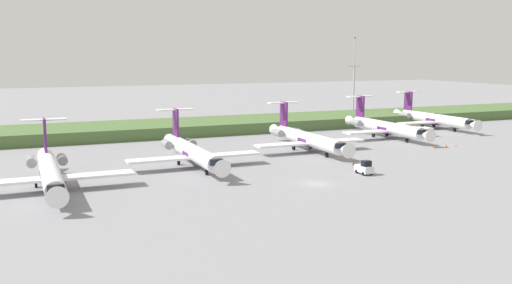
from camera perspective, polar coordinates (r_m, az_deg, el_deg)
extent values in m
plane|color=gray|center=(110.36, -1.48, -1.00)|extent=(500.00, 500.00, 0.00)
cube|color=#4C6B38|center=(139.64, -6.23, 1.58)|extent=(320.00, 20.00, 2.67)
cylinder|color=white|center=(84.04, -20.21, -2.97)|extent=(2.70, 24.00, 2.70)
cone|color=white|center=(70.87, -19.63, -5.07)|extent=(2.70, 3.00, 2.70)
cone|color=white|center=(97.80, -20.64, -1.39)|extent=(2.30, 4.00, 2.29)
cube|color=black|center=(72.61, -19.74, -4.37)|extent=(2.03, 1.80, 0.90)
cylinder|color=#591E66|center=(84.07, -20.20, -3.07)|extent=(2.76, 3.60, 2.76)
cube|color=white|center=(83.15, -24.22, -3.76)|extent=(11.00, 3.20, 0.36)
cube|color=white|center=(83.64, -16.10, -3.25)|extent=(11.00, 3.20, 0.36)
cube|color=#591E66|center=(94.24, -20.68, 0.67)|extent=(0.36, 3.20, 5.20)
cube|color=white|center=(94.25, -20.77, 2.14)|extent=(6.80, 1.80, 0.24)
cylinder|color=gray|center=(92.98, -21.89, -1.85)|extent=(1.50, 3.40, 1.50)
cylinder|color=gray|center=(93.15, -19.13, -1.68)|extent=(1.50, 3.40, 1.50)
cylinder|color=gray|center=(77.09, -19.86, -5.09)|extent=(0.20, 0.20, 0.65)
cylinder|color=black|center=(77.22, -19.83, -5.49)|extent=(0.30, 0.90, 0.90)
cylinder|color=black|center=(86.74, -21.47, -4.04)|extent=(0.35, 0.90, 0.90)
cylinder|color=black|center=(86.89, -18.97, -3.88)|extent=(0.35, 0.90, 0.90)
cylinder|color=white|center=(95.95, -6.43, -1.06)|extent=(2.70, 24.00, 2.70)
cone|color=white|center=(83.32, -3.77, -2.54)|extent=(2.70, 3.00, 2.70)
cone|color=white|center=(109.28, -8.54, 0.10)|extent=(2.30, 4.00, 2.29)
cube|color=black|center=(84.99, -4.20, -1.99)|extent=(2.02, 1.80, 0.90)
cylinder|color=#591E66|center=(95.98, -6.43, -1.15)|extent=(2.76, 3.60, 2.76)
cube|color=white|center=(93.62, -9.72, -1.76)|extent=(11.00, 3.20, 0.36)
cube|color=white|center=(96.95, -2.91, -1.28)|extent=(11.00, 3.20, 0.36)
cube|color=#591E66|center=(105.87, -8.18, 1.99)|extent=(0.36, 3.20, 5.20)
cube|color=white|center=(105.90, -8.25, 3.30)|extent=(6.80, 1.80, 0.24)
cylinder|color=gray|center=(104.10, -9.07, -0.23)|extent=(1.50, 3.40, 1.50)
cylinder|color=gray|center=(105.26, -6.70, -0.08)|extent=(1.50, 3.40, 1.50)
cylinder|color=gray|center=(89.24, -5.05, -2.74)|extent=(0.20, 0.20, 0.65)
cylinder|color=black|center=(89.35, -5.04, -3.09)|extent=(0.30, 0.90, 0.90)
cylinder|color=black|center=(98.08, -7.88, -2.06)|extent=(0.35, 0.90, 0.90)
cylinder|color=black|center=(99.11, -5.76, -1.91)|extent=(0.35, 0.90, 0.90)
cylinder|color=white|center=(111.06, 5.30, 0.30)|extent=(2.70, 24.00, 2.70)
cone|color=white|center=(99.54, 8.98, -0.76)|extent=(2.70, 3.00, 2.70)
cone|color=white|center=(123.44, 2.23, 1.19)|extent=(2.30, 4.00, 2.29)
cube|color=black|center=(101.05, 8.42, -0.33)|extent=(2.02, 1.80, 0.90)
cylinder|color=#591E66|center=(111.09, 5.30, 0.23)|extent=(2.76, 3.60, 2.76)
cube|color=white|center=(107.62, 2.78, -0.27)|extent=(11.00, 3.20, 0.36)
cube|color=white|center=(113.20, 8.17, 0.10)|extent=(11.00, 3.20, 0.36)
cube|color=#591E66|center=(120.28, 2.85, 2.88)|extent=(0.36, 3.20, 5.20)
cube|color=white|center=(120.33, 2.79, 4.03)|extent=(6.80, 1.80, 0.24)
cylinder|color=gray|center=(118.16, 2.23, 0.95)|extent=(1.50, 3.40, 1.50)
cylinder|color=gray|center=(120.13, 4.17, 1.06)|extent=(1.50, 3.40, 1.50)
cylinder|color=gray|center=(104.89, 7.22, -1.04)|extent=(0.20, 0.20, 0.65)
cylinder|color=black|center=(104.98, 7.21, -1.33)|extent=(0.30, 0.90, 0.90)
cylinder|color=black|center=(112.60, 3.86, -0.59)|extent=(0.35, 0.90, 0.90)
cylinder|color=black|center=(114.35, 5.56, -0.47)|extent=(0.35, 0.90, 0.90)
cylinder|color=white|center=(131.84, 13.15, 1.46)|extent=(2.70, 24.00, 2.70)
cone|color=white|center=(121.30, 16.90, 0.68)|extent=(2.70, 3.00, 2.70)
cone|color=white|center=(143.28, 9.86, 2.13)|extent=(2.30, 4.00, 2.29)
cube|color=black|center=(122.69, 16.35, 1.02)|extent=(2.03, 1.80, 0.90)
cylinder|color=#591E66|center=(131.85, 13.15, 1.39)|extent=(2.76, 3.60, 2.76)
cube|color=white|center=(127.72, 11.26, 1.01)|extent=(11.00, 3.20, 0.36)
cube|color=white|center=(134.68, 15.43, 1.26)|extent=(11.00, 3.20, 0.36)
cube|color=#591E66|center=(140.39, 10.57, 3.60)|extent=(0.36, 3.20, 5.20)
cube|color=white|center=(140.44, 10.53, 4.58)|extent=(6.80, 1.80, 0.24)
cylinder|color=gray|center=(138.05, 10.15, 1.96)|extent=(1.50, 3.40, 1.50)
cylinder|color=gray|center=(140.54, 11.69, 2.03)|extent=(1.50, 3.40, 1.50)
cylinder|color=gray|center=(126.16, 15.12, 0.39)|extent=(0.20, 0.20, 0.65)
cylinder|color=black|center=(126.24, 15.11, 0.15)|extent=(0.30, 0.90, 0.90)
cylinder|color=black|center=(132.94, 11.85, 0.69)|extent=(0.35, 0.90, 0.90)
cylinder|color=black|center=(135.13, 13.18, 0.77)|extent=(0.35, 0.90, 0.90)
cylinder|color=white|center=(152.74, 17.72, 2.25)|extent=(2.70, 24.00, 2.70)
cone|color=white|center=(142.86, 21.24, 1.64)|extent=(2.70, 3.00, 2.70)
cone|color=white|center=(163.54, 14.53, 2.80)|extent=(2.30, 4.00, 2.29)
cube|color=black|center=(144.16, 20.72, 1.92)|extent=(2.03, 1.80, 0.90)
cylinder|color=#591E66|center=(152.76, 17.72, 2.20)|extent=(2.76, 3.60, 2.76)
cube|color=white|center=(148.27, 16.22, 1.90)|extent=(11.00, 3.20, 0.36)
cube|color=white|center=(155.97, 19.59, 2.06)|extent=(11.00, 3.20, 0.36)
cube|color=#591E66|center=(160.83, 15.23, 4.09)|extent=(0.36, 3.20, 5.20)
cube|color=white|center=(160.89, 15.20, 4.95)|extent=(6.80, 1.80, 0.24)
cylinder|color=gray|center=(158.37, 14.94, 2.66)|extent=(1.50, 3.40, 1.50)
cylinder|color=gray|center=(161.16, 16.20, 2.71)|extent=(1.50, 3.40, 1.50)
cylinder|color=gray|center=(147.39, 19.57, 1.37)|extent=(0.20, 0.20, 0.65)
cylinder|color=black|center=(147.46, 19.56, 1.15)|extent=(0.30, 0.90, 0.90)
cylinder|color=black|center=(153.57, 16.56, 1.59)|extent=(0.35, 0.90, 0.90)
cylinder|color=black|center=(156.00, 17.64, 1.64)|extent=(0.35, 0.90, 0.90)
cylinder|color=#B2B2B7|center=(167.42, 9.90, 4.87)|extent=(0.50, 0.50, 15.31)
cylinder|color=#B2B2B7|center=(167.04, 10.01, 8.90)|extent=(0.28, 0.28, 8.24)
cube|color=#B2B2B7|center=(167.07, 9.97, 7.62)|extent=(4.40, 0.20, 0.20)
sphere|color=red|center=(167.11, 10.05, 10.40)|extent=(0.50, 0.50, 0.50)
cube|color=silver|center=(91.32, 10.95, -2.70)|extent=(1.70, 3.20, 1.10)
cube|color=black|center=(90.67, 11.17, -2.14)|extent=(1.36, 1.10, 0.90)
cylinder|color=black|center=(90.24, 10.89, -3.19)|extent=(0.22, 0.60, 0.60)
cylinder|color=black|center=(91.07, 11.67, -3.11)|extent=(0.22, 0.60, 0.60)
cylinder|color=black|center=(91.80, 10.22, -2.97)|extent=(0.22, 0.60, 0.60)
cylinder|color=black|center=(92.62, 11.00, -2.89)|extent=(0.22, 0.60, 0.60)
cone|color=orange|center=(119.11, 17.70, -0.56)|extent=(0.44, 0.44, 0.55)
cone|color=orange|center=(121.92, 18.82, -0.41)|extent=(0.44, 0.44, 0.55)
cone|color=orange|center=(123.65, 19.65, -0.32)|extent=(0.44, 0.44, 0.55)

